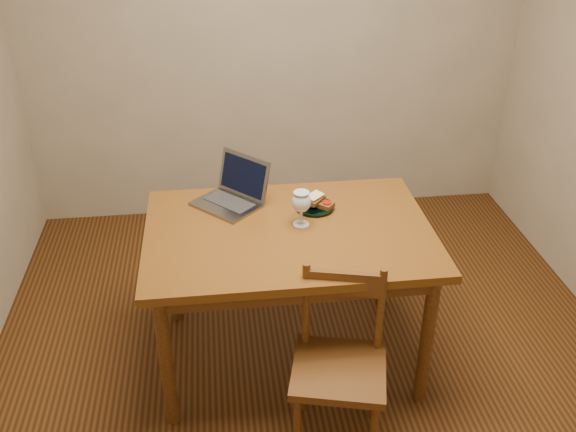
{
  "coord_description": "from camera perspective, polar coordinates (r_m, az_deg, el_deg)",
  "views": [
    {
      "loc": [
        -0.4,
        -2.42,
        2.24
      ],
      "look_at": [
        -0.1,
        0.06,
        0.8
      ],
      "focal_mm": 40.0,
      "sensor_mm": 36.0,
      "label": 1
    }
  ],
  "objects": [
    {
      "name": "plate",
      "position": [
        3.07,
        2.41,
        0.79
      ],
      "size": [
        0.19,
        0.19,
        0.02
      ],
      "primitive_type": "cylinder",
      "color": "black",
      "rests_on": "table"
    },
    {
      "name": "front_wall",
      "position": [
        1.31,
        14.02,
        -17.22
      ],
      "size": [
        3.2,
        0.02,
        2.6
      ],
      "primitive_type": "cube",
      "color": "gray",
      "rests_on": "floor"
    },
    {
      "name": "sandwich_cheese",
      "position": [
        3.06,
        1.82,
        1.2
      ],
      "size": [
        0.1,
        0.08,
        0.03
      ],
      "primitive_type": null,
      "rotation": [
        0.0,
        0.0,
        0.27
      ],
      "color": "#381E0C",
      "rests_on": "plate"
    },
    {
      "name": "milk_glass",
      "position": [
        2.89,
        1.19,
        0.67
      ],
      "size": [
        0.09,
        0.09,
        0.17
      ],
      "primitive_type": null,
      "color": "white",
      "rests_on": "table"
    },
    {
      "name": "laptop",
      "position": [
        3.12,
        -4.8,
        2.24
      ],
      "size": [
        0.4,
        0.41,
        0.22
      ],
      "rotation": [
        0.0,
        0.0,
        -0.8
      ],
      "color": "slate",
      "rests_on": "table"
    },
    {
      "name": "sandwich_tomato",
      "position": [
        3.05,
        3.1,
        1.14
      ],
      "size": [
        0.12,
        0.11,
        0.03
      ],
      "primitive_type": null,
      "rotation": [
        0.0,
        0.0,
        -0.72
      ],
      "color": "#381E0C",
      "rests_on": "plate"
    },
    {
      "name": "table",
      "position": [
        2.95,
        0.08,
        -2.62
      ],
      "size": [
        1.3,
        0.9,
        0.74
      ],
      "color": "#56320E",
      "rests_on": "floor"
    },
    {
      "name": "back_wall",
      "position": [
        4.16,
        -1.3,
        16.85
      ],
      "size": [
        3.2,
        0.02,
        2.6
      ],
      "primitive_type": "cube",
      "color": "gray",
      "rests_on": "floor"
    },
    {
      "name": "floor",
      "position": [
        3.33,
        1.87,
        -12.59
      ],
      "size": [
        3.2,
        3.2,
        0.02
      ],
      "primitive_type": "cube",
      "color": "black",
      "rests_on": "ground"
    },
    {
      "name": "sandwich_top",
      "position": [
        3.05,
        2.41,
        1.57
      ],
      "size": [
        0.11,
        0.12,
        0.03
      ],
      "primitive_type": null,
      "rotation": [
        0.0,
        0.0,
        0.85
      ],
      "color": "#381E0C",
      "rests_on": "plate"
    },
    {
      "name": "chair",
      "position": [
        2.68,
        4.62,
        -12.41
      ],
      "size": [
        0.46,
        0.44,
        0.41
      ],
      "rotation": [
        0.0,
        0.0,
        -0.25
      ],
      "color": "#41220D",
      "rests_on": "floor"
    }
  ]
}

